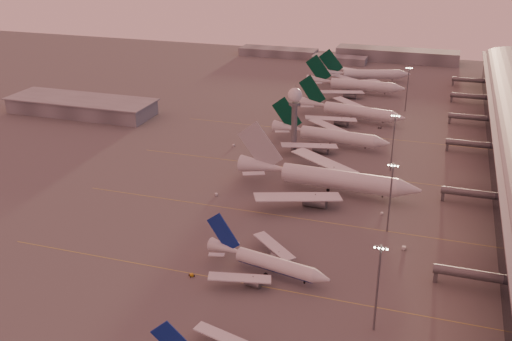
% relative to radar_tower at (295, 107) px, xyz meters
% --- Properties ---
extents(ground, '(700.00, 700.00, 0.00)m').
position_rel_radar_tower_xyz_m(ground, '(-5.00, -120.00, -20.95)').
color(ground, '#595757').
rests_on(ground, ground).
extents(taxiway_markings, '(180.00, 185.25, 0.02)m').
position_rel_radar_tower_xyz_m(taxiway_markings, '(25.00, -64.00, -20.94)').
color(taxiway_markings, gold).
rests_on(taxiway_markings, ground).
extents(hangar, '(82.00, 27.00, 8.50)m').
position_rel_radar_tower_xyz_m(hangar, '(-125.00, 20.00, -16.63)').
color(hangar, slate).
rests_on(hangar, ground).
extents(radar_tower, '(6.40, 6.40, 31.10)m').
position_rel_radar_tower_xyz_m(radar_tower, '(0.00, 0.00, 0.00)').
color(radar_tower, slate).
rests_on(radar_tower, ground).
extents(mast_a, '(3.60, 0.56, 25.00)m').
position_rel_radar_tower_xyz_m(mast_a, '(53.00, -120.00, -7.21)').
color(mast_a, slate).
rests_on(mast_a, ground).
extents(mast_b, '(3.60, 0.56, 25.00)m').
position_rel_radar_tower_xyz_m(mast_b, '(50.00, -65.00, -7.21)').
color(mast_b, slate).
rests_on(mast_b, ground).
extents(mast_c, '(3.60, 0.56, 25.00)m').
position_rel_radar_tower_xyz_m(mast_c, '(45.00, -10.00, -7.21)').
color(mast_c, slate).
rests_on(mast_c, ground).
extents(mast_d, '(3.60, 0.56, 25.00)m').
position_rel_radar_tower_xyz_m(mast_d, '(43.00, 80.00, -7.21)').
color(mast_d, slate).
rests_on(mast_d, ground).
extents(distant_horizon, '(165.00, 37.50, 9.00)m').
position_rel_radar_tower_xyz_m(distant_horizon, '(-2.38, 205.14, -17.06)').
color(distant_horizon, slate).
rests_on(distant_horizon, ground).
extents(narrowbody_mid, '(40.88, 32.31, 16.14)m').
position_rel_radar_tower_xyz_m(narrowbody_mid, '(19.01, -103.02, -17.68)').
color(narrowbody_mid, silver).
rests_on(narrowbody_mid, ground).
extents(widebody_white, '(72.78, 58.22, 25.59)m').
position_rel_radar_tower_xyz_m(widebody_white, '(23.92, -40.13, -16.51)').
color(widebody_white, silver).
rests_on(widebody_white, ground).
extents(greentail_a, '(57.67, 46.34, 20.97)m').
position_rel_radar_tower_xyz_m(greentail_a, '(14.31, 12.14, -17.24)').
color(greentail_a, silver).
rests_on(greentail_a, ground).
extents(greentail_b, '(59.17, 47.36, 21.69)m').
position_rel_radar_tower_xyz_m(greentail_b, '(16.95, 53.98, -17.12)').
color(greentail_b, silver).
rests_on(greentail_b, ground).
extents(greentail_c, '(61.40, 49.57, 22.30)m').
position_rel_radar_tower_xyz_m(greentail_c, '(10.21, 108.03, -17.01)').
color(greentail_c, silver).
rests_on(greentail_c, ground).
extents(greentail_d, '(58.27, 46.38, 21.79)m').
position_rel_radar_tower_xyz_m(greentail_d, '(11.99, 138.05, -17.10)').
color(greentail_d, silver).
rests_on(greentail_d, ground).
extents(gsv_tug_mid, '(3.49, 3.32, 0.87)m').
position_rel_radar_tower_xyz_m(gsv_tug_mid, '(-1.81, -111.50, -20.50)').
color(gsv_tug_mid, gold).
rests_on(gsv_tug_mid, ground).
extents(gsv_truck_b, '(6.22, 2.40, 2.51)m').
position_rel_radar_tower_xyz_m(gsv_truck_b, '(57.07, -76.04, -19.67)').
color(gsv_truck_b, silver).
rests_on(gsv_truck_b, ground).
extents(gsv_truck_c, '(5.32, 4.62, 2.11)m').
position_rel_radar_tower_xyz_m(gsv_truck_c, '(-15.42, -56.25, -19.87)').
color(gsv_truck_c, silver).
rests_on(gsv_truck_c, ground).
extents(gsv_catering_b, '(4.57, 2.52, 3.58)m').
position_rel_radar_tower_xyz_m(gsv_catering_b, '(46.91, -52.93, -19.16)').
color(gsv_catering_b, silver).
rests_on(gsv_catering_b, ground).
extents(gsv_tug_far, '(3.36, 3.70, 0.91)m').
position_rel_radar_tower_xyz_m(gsv_tug_far, '(16.51, -28.71, -20.48)').
color(gsv_tug_far, silver).
rests_on(gsv_tug_far, ground).
extents(gsv_truck_d, '(2.17, 5.30, 2.11)m').
position_rel_radar_tower_xyz_m(gsv_truck_d, '(-28.17, -2.63, -19.87)').
color(gsv_truck_d, silver).
rests_on(gsv_truck_d, ground).
extents(gsv_tug_hangar, '(3.54, 2.26, 0.98)m').
position_rel_radar_tower_xyz_m(gsv_tug_hangar, '(33.53, 44.85, -20.45)').
color(gsv_tug_hangar, slate).
rests_on(gsv_tug_hangar, ground).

